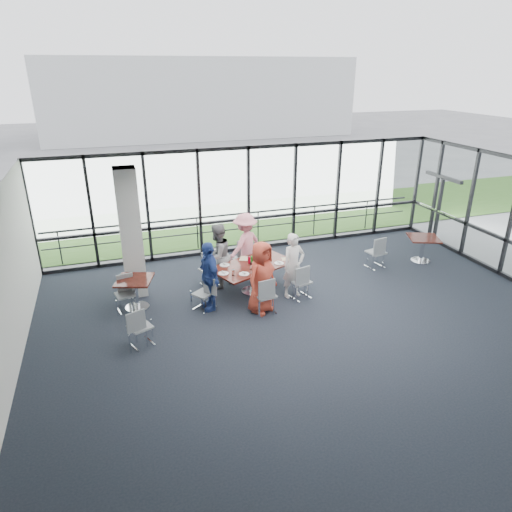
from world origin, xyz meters
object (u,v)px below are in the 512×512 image
object	(u,v)px
diner_near_left	(261,277)
chair_main_end	(203,294)
diner_near_right	(294,266)
chair_spare_lb	(125,294)
chair_main_nl	(265,295)
chair_main_nr	(301,282)
diner_end	(209,276)
chair_main_fr	(242,259)
diner_far_right	(245,245)
chair_spare_r	(376,252)
side_table_right	(423,241)
chair_main_fl	(209,270)
diner_far_left	(218,256)
chair_spare_la	(140,327)
side_table_left	(135,284)
main_table	(252,269)
structural_column	(131,234)

from	to	relation	value
diner_near_left	chair_main_end	size ratio (longest dim) A/B	2.09
diner_near_right	chair_spare_lb	world-z (taller)	diner_near_right
diner_near_right	chair_main_nl	xyz separation A→B (m)	(-0.94, -0.58, -0.37)
chair_main_nl	chair_main_nr	world-z (taller)	chair_main_nl
diner_end	chair_main_fr	bearing A→B (deg)	132.57
chair_main_nr	diner_end	bearing A→B (deg)	160.60
diner_near_left	chair_main_nr	distance (m)	1.24
chair_main_nl	chair_main_end	distance (m)	1.45
diner_far_right	chair_spare_r	size ratio (longest dim) A/B	1.90
side_table_right	chair_main_fl	world-z (taller)	chair_main_fl
diner_near_left	chair_main_fl	size ratio (longest dim) A/B	2.02
chair_main_nl	chair_spare_lb	bearing A→B (deg)	151.10
diner_far_left	chair_main_end	size ratio (longest dim) A/B	2.08
chair_main_fr	diner_far_left	bearing A→B (deg)	5.18
diner_end	chair_main_nl	size ratio (longest dim) A/B	1.86
side_table_right	chair_main_end	bearing A→B (deg)	-173.22
chair_main_fl	chair_spare_la	bearing A→B (deg)	34.77
diner_near_left	diner_end	size ratio (longest dim) A/B	1.03
chair_main_nr	chair_spare_r	xyz separation A→B (m)	(2.77, 1.04, 0.02)
chair_main_fl	diner_near_right	bearing A→B (deg)	130.40
side_table_left	chair_main_nl	bearing A→B (deg)	-22.67
diner_near_left	diner_far_left	distance (m)	1.69
diner_far_left	chair_spare_lb	bearing A→B (deg)	-22.93
main_table	structural_column	bearing A→B (deg)	141.64
chair_spare_la	diner_near_left	bearing A→B (deg)	-10.60
side_table_right	diner_near_left	bearing A→B (deg)	-166.64
chair_spare_la	chair_spare_r	size ratio (longest dim) A/B	0.93
side_table_left	chair_spare_r	world-z (taller)	chair_spare_r
chair_spare_la	diner_far_right	bearing A→B (deg)	18.48
side_table_left	chair_main_end	world-z (taller)	chair_main_end
main_table	diner_far_left	size ratio (longest dim) A/B	1.34
main_table	chair_spare_r	xyz separation A→B (m)	(3.79, 0.34, -0.17)
chair_main_fl	chair_main_end	world-z (taller)	chair_main_fl
chair_main_fr	structural_column	bearing A→B (deg)	-22.76
diner_near_right	chair_main_nr	size ratio (longest dim) A/B	1.85
chair_main_fl	side_table_left	bearing A→B (deg)	4.51
structural_column	chair_spare_la	bearing A→B (deg)	-92.74
structural_column	chair_main_nr	bearing A→B (deg)	-21.80
diner_far_left	chair_spare_lb	distance (m)	2.47
side_table_right	chair_spare_la	distance (m)	8.44
chair_main_fl	structural_column	bearing A→B (deg)	-17.79
side_table_right	chair_spare_r	world-z (taller)	chair_spare_r
diner_end	chair_main_end	world-z (taller)	diner_end
chair_spare_r	side_table_right	bearing A→B (deg)	-12.45
chair_main_nr	chair_spare_lb	bearing A→B (deg)	155.90
chair_spare_lb	chair_spare_la	bearing A→B (deg)	84.65
side_table_right	main_table	bearing A→B (deg)	-176.87
structural_column	chair_main_fr	world-z (taller)	structural_column
side_table_right	chair_spare_lb	bearing A→B (deg)	-178.16
main_table	diner_far_right	size ratio (longest dim) A/B	1.31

